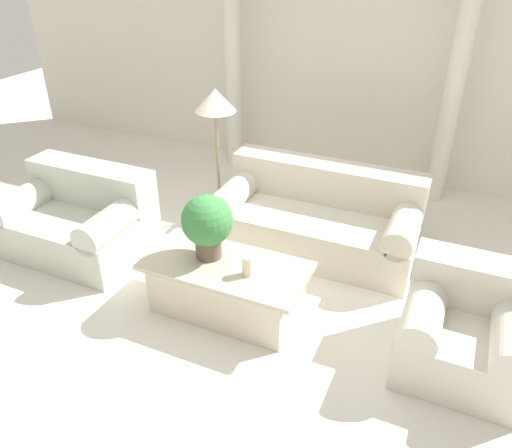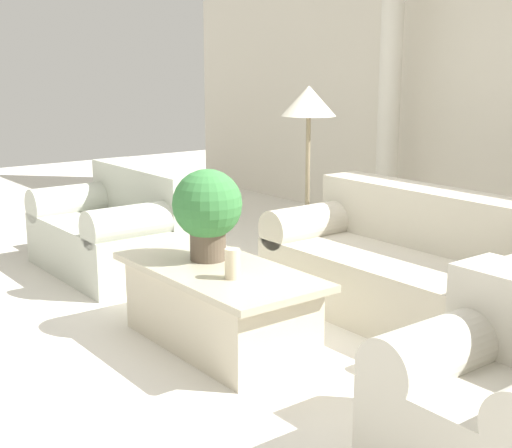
{
  "view_description": "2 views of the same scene",
  "coord_description": "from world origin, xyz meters",
  "px_view_note": "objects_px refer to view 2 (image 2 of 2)",
  "views": [
    {
      "loc": [
        1.62,
        -3.32,
        2.8
      ],
      "look_at": [
        0.06,
        0.16,
        0.56
      ],
      "focal_mm": 35.0,
      "sensor_mm": 36.0,
      "label": 1
    },
    {
      "loc": [
        3.32,
        -2.63,
        1.64
      ],
      "look_at": [
        -0.16,
        0.04,
        0.64
      ],
      "focal_mm": 50.0,
      "sensor_mm": 36.0,
      "label": 2
    }
  ],
  "objects_px": {
    "loveseat": "(122,227)",
    "floor_lamp": "(309,109)",
    "potted_plant": "(207,208)",
    "sofa_long": "(416,267)",
    "coffee_table": "(219,305)"
  },
  "relations": [
    {
      "from": "loveseat",
      "to": "floor_lamp",
      "type": "xyz_separation_m",
      "value": [
        0.99,
        1.1,
        0.95
      ]
    },
    {
      "from": "coffee_table",
      "to": "potted_plant",
      "type": "xyz_separation_m",
      "value": [
        -0.18,
        0.05,
        0.55
      ]
    },
    {
      "from": "potted_plant",
      "to": "floor_lamp",
      "type": "distance_m",
      "value": 1.56
    },
    {
      "from": "sofa_long",
      "to": "coffee_table",
      "type": "distance_m",
      "value": 1.36
    },
    {
      "from": "floor_lamp",
      "to": "loveseat",
      "type": "bearing_deg",
      "value": -131.94
    },
    {
      "from": "loveseat",
      "to": "floor_lamp",
      "type": "relative_size",
      "value": 0.93
    },
    {
      "from": "loveseat",
      "to": "floor_lamp",
      "type": "height_order",
      "value": "floor_lamp"
    },
    {
      "from": "sofa_long",
      "to": "potted_plant",
      "type": "height_order",
      "value": "potted_plant"
    },
    {
      "from": "floor_lamp",
      "to": "coffee_table",
      "type": "bearing_deg",
      "value": -60.18
    },
    {
      "from": "sofa_long",
      "to": "coffee_table",
      "type": "xyz_separation_m",
      "value": [
        -0.37,
        -1.31,
        -0.09
      ]
    },
    {
      "from": "sofa_long",
      "to": "coffee_table",
      "type": "height_order",
      "value": "sofa_long"
    },
    {
      "from": "coffee_table",
      "to": "potted_plant",
      "type": "height_order",
      "value": "potted_plant"
    },
    {
      "from": "sofa_long",
      "to": "potted_plant",
      "type": "relative_size",
      "value": 3.59
    },
    {
      "from": "loveseat",
      "to": "floor_lamp",
      "type": "bearing_deg",
      "value": 48.06
    },
    {
      "from": "loveseat",
      "to": "coffee_table",
      "type": "xyz_separation_m",
      "value": [
        1.79,
        -0.29,
        -0.1
      ]
    }
  ]
}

